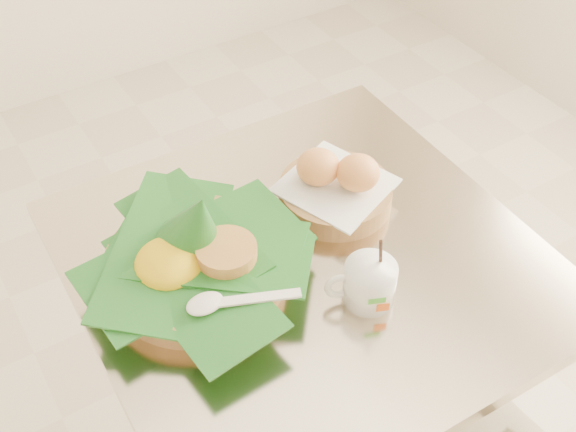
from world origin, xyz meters
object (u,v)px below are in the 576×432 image
rice_basket (195,257)px  coffee_mug (368,282)px  bread_basket (336,187)px  cafe_table (305,339)px

rice_basket → coffee_mug: (0.20, -0.17, -0.01)m
coffee_mug → bread_basket: bearing=68.3°
rice_basket → bread_basket: rice_basket is taller
bread_basket → coffee_mug: coffee_mug is taller
bread_basket → coffee_mug: 0.21m
cafe_table → coffee_mug: (0.03, -0.12, 0.26)m
cafe_table → bread_basket: size_ratio=3.55×
rice_basket → coffee_mug: rice_basket is taller
cafe_table → bread_basket: bearing=36.3°
cafe_table → bread_basket: bread_basket is taller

